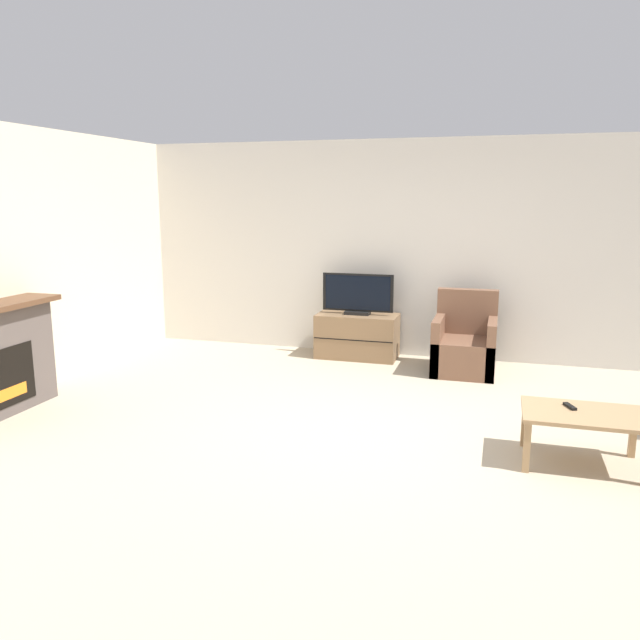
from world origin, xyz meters
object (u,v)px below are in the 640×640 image
Objects in this scene: tv_stand at (357,336)px; armchair at (465,346)px; remote at (570,406)px; tv at (358,296)px; coffee_table at (583,419)px.

armchair is (1.34, -0.30, 0.02)m from tv_stand.
tv_stand is at bearing 108.95° from remote.
tv is 5.81× the size of remote.
tv_stand is 1.37m from armchair.
tv reaches higher than coffee_table.
remote is at bearing 135.76° from coffee_table.
tv_stand is 1.08× the size of armchair.
coffee_table is at bearing -48.61° from tv_stand.
tv_stand is 3.43m from remote.
remote is (0.92, -2.29, 0.12)m from armchair.
coffee_table is (2.35, -2.67, -0.43)m from tv.
armchair reaches higher than tv_stand.
armchair is (1.34, -0.29, -0.49)m from tv.
armchair is at bearing -12.42° from tv_stand.
coffee_table is 0.14m from remote.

